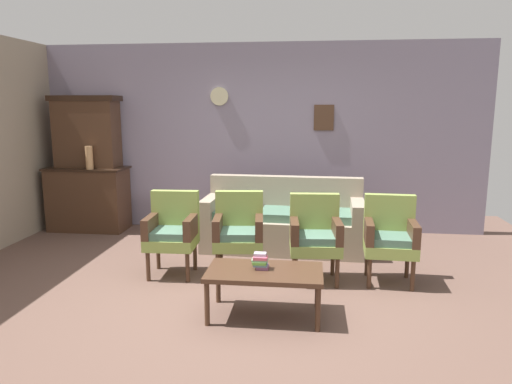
# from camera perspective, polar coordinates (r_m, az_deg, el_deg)

# --- Properties ---
(ground_plane) EXTENTS (7.68, 7.68, 0.00)m
(ground_plane) POSITION_cam_1_polar(r_m,az_deg,el_deg) (4.68, -2.94, -12.52)
(ground_plane) COLOR brown
(wall_back_with_decor) EXTENTS (6.40, 0.09, 2.70)m
(wall_back_with_decor) POSITION_cam_1_polar(r_m,az_deg,el_deg) (6.93, 0.62, 6.54)
(wall_back_with_decor) COLOR gray
(wall_back_with_decor) RESTS_ON ground
(side_cabinet) EXTENTS (1.16, 0.55, 0.93)m
(side_cabinet) POSITION_cam_1_polar(r_m,az_deg,el_deg) (7.39, -19.56, -0.75)
(side_cabinet) COLOR #472D1E
(side_cabinet) RESTS_ON ground
(cabinet_upper_hutch) EXTENTS (0.99, 0.38, 1.03)m
(cabinet_upper_hutch) POSITION_cam_1_polar(r_m,az_deg,el_deg) (7.34, -19.76, 6.92)
(cabinet_upper_hutch) COLOR #472D1E
(cabinet_upper_hutch) RESTS_ON side_cabinet
(vase_on_cabinet) EXTENTS (0.10, 0.10, 0.33)m
(vase_on_cabinet) POSITION_cam_1_polar(r_m,az_deg,el_deg) (7.07, -19.49, 3.92)
(vase_on_cabinet) COLOR tan
(vase_on_cabinet) RESTS_ON side_cabinet
(floral_couch) EXTENTS (2.04, 0.88, 0.90)m
(floral_couch) POSITION_cam_1_polar(r_m,az_deg,el_deg) (6.09, 3.30, -3.82)
(floral_couch) COLOR gray
(floral_couch) RESTS_ON ground
(armchair_near_cabinet) EXTENTS (0.54, 0.51, 0.90)m
(armchair_near_cabinet) POSITION_cam_1_polar(r_m,az_deg,el_deg) (5.20, -10.06, -4.48)
(armchair_near_cabinet) COLOR #849947
(armchair_near_cabinet) RESTS_ON ground
(armchair_near_couch_end) EXTENTS (0.57, 0.54, 0.90)m
(armchair_near_couch_end) POSITION_cam_1_polar(r_m,az_deg,el_deg) (5.10, -2.10, -4.61)
(armchair_near_couch_end) COLOR #849947
(armchair_near_couch_end) RESTS_ON ground
(armchair_row_middle) EXTENTS (0.56, 0.53, 0.90)m
(armchair_row_middle) POSITION_cam_1_polar(r_m,az_deg,el_deg) (4.99, 7.14, -5.03)
(armchair_row_middle) COLOR #849947
(armchair_row_middle) RESTS_ON ground
(armchair_by_doorway) EXTENTS (0.54, 0.51, 0.90)m
(armchair_by_doorway) POSITION_cam_1_polar(r_m,az_deg,el_deg) (5.09, 15.87, -5.04)
(armchair_by_doorway) COLOR #849947
(armchair_by_doorway) RESTS_ON ground
(coffee_table) EXTENTS (1.00, 0.56, 0.42)m
(coffee_table) POSITION_cam_1_polar(r_m,az_deg,el_deg) (4.15, 1.06, -9.98)
(coffee_table) COLOR #472D1E
(coffee_table) RESTS_ON ground
(book_stack_on_table) EXTENTS (0.14, 0.12, 0.14)m
(book_stack_on_table) POSITION_cam_1_polar(r_m,az_deg,el_deg) (4.14, 0.55, -8.38)
(book_stack_on_table) COLOR #8B5076
(book_stack_on_table) RESTS_ON coffee_table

